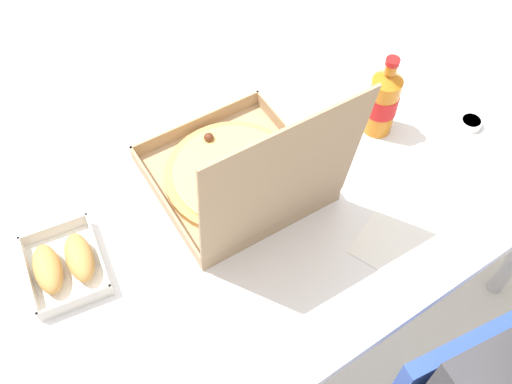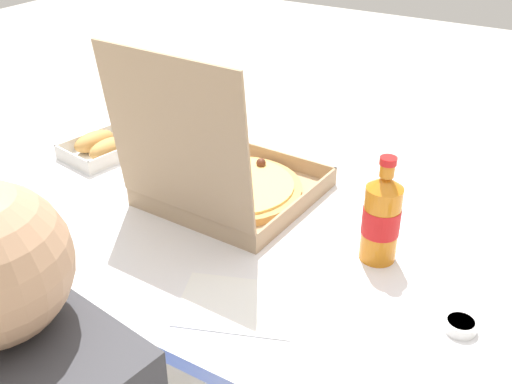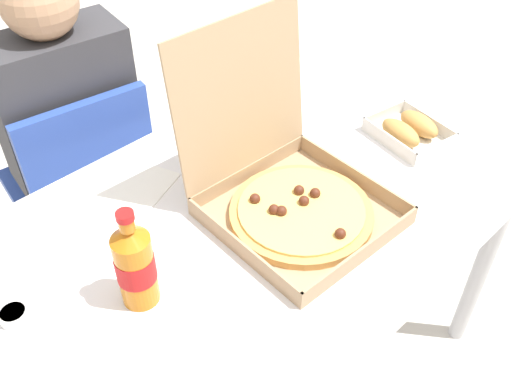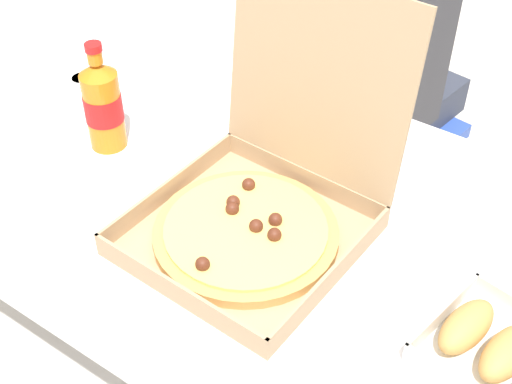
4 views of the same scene
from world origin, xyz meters
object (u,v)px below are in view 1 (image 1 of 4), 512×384
at_px(cola_bottle, 383,101).
at_px(dipping_sauce_cup, 471,122).
at_px(paper_menu, 401,235).
at_px(pizza_box_open, 240,176).
at_px(bread_side_box, 64,264).

distance_m(cola_bottle, dipping_sauce_cup, 0.25).
bearing_deg(dipping_sauce_cup, cola_bottle, -32.09).
relative_size(cola_bottle, paper_menu, 1.07).
relative_size(pizza_box_open, paper_menu, 1.96).
bearing_deg(paper_menu, pizza_box_open, -74.33).
height_order(cola_bottle, paper_menu, cola_bottle).
height_order(pizza_box_open, bread_side_box, pizza_box_open).
height_order(bread_side_box, paper_menu, bread_side_box).
distance_m(bread_side_box, paper_menu, 0.72).
relative_size(paper_menu, dipping_sauce_cup, 3.75).
xyz_separation_m(pizza_box_open, paper_menu, (-0.22, 0.30, -0.05)).
xyz_separation_m(cola_bottle, dipping_sauce_cup, (-0.20, 0.12, -0.08)).
xyz_separation_m(pizza_box_open, cola_bottle, (-0.38, 0.03, 0.04)).
height_order(pizza_box_open, cola_bottle, pizza_box_open).
bearing_deg(cola_bottle, pizza_box_open, -4.54).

